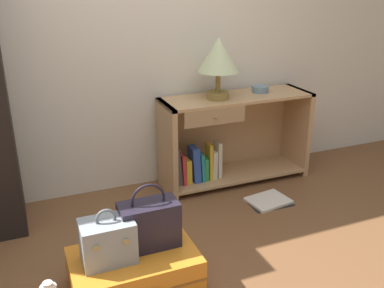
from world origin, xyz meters
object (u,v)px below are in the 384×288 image
object	(u,v)px
bookshelf	(228,139)
train_case	(108,241)
suitcase_large	(135,271)
open_book_on_floor	(268,201)
handbag	(149,224)
table_lamp	(218,57)
bowl	(260,89)

from	to	relation	value
bookshelf	train_case	size ratio (longest dim) A/B	4.01
suitcase_large	open_book_on_floor	xyz separation A→B (m)	(1.17, 0.54, -0.10)
suitcase_large	handbag	distance (m)	0.26
table_lamp	bowl	bearing A→B (deg)	6.20
bowl	open_book_on_floor	size ratio (longest dim) A/B	0.40
handbag	open_book_on_floor	size ratio (longest dim) A/B	1.13
bookshelf	open_book_on_floor	xyz separation A→B (m)	(0.11, -0.47, -0.34)
table_lamp	open_book_on_floor	distance (m)	1.12
bowl	handbag	bearing A→B (deg)	-141.74
bookshelf	suitcase_large	world-z (taller)	bookshelf
bookshelf	bowl	world-z (taller)	bowl
bookshelf	open_book_on_floor	distance (m)	0.59
handbag	open_book_on_floor	xyz separation A→B (m)	(1.06, 0.49, -0.33)
suitcase_large	open_book_on_floor	bearing A→B (deg)	24.85
bowl	open_book_on_floor	bearing A→B (deg)	-109.25
table_lamp	bowl	world-z (taller)	table_lamp
bowl	train_case	xyz separation A→B (m)	(-1.46, -1.01, -0.41)
train_case	handbag	xyz separation A→B (m)	(0.23, 0.05, 0.02)
handbag	train_case	bearing A→B (deg)	-168.78
table_lamp	train_case	distance (m)	1.60
bowl	suitcase_large	world-z (taller)	bowl
bookshelf	table_lamp	distance (m)	0.67
train_case	open_book_on_floor	distance (m)	1.44
suitcase_large	bowl	bearing A→B (deg)	37.33
handbag	suitcase_large	bearing A→B (deg)	-155.36
handbag	open_book_on_floor	bearing A→B (deg)	24.87
table_lamp	open_book_on_floor	bearing A→B (deg)	-62.44
bookshelf	bowl	distance (m)	0.47
handbag	bowl	bearing A→B (deg)	38.26
table_lamp	suitcase_large	size ratio (longest dim) A/B	0.68
table_lamp	bowl	distance (m)	0.49
table_lamp	suitcase_large	xyz separation A→B (m)	(-0.94, -0.97, -0.91)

